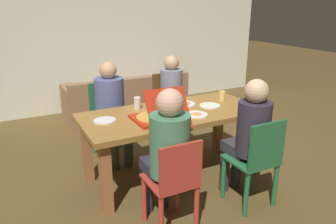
{
  "coord_description": "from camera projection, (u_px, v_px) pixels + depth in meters",
  "views": [
    {
      "loc": [
        -1.56,
        -2.89,
        1.86
      ],
      "look_at": [
        0.0,
        0.1,
        0.72
      ],
      "focal_mm": 35.11,
      "sensor_mm": 36.0,
      "label": 1
    }
  ],
  "objects": [
    {
      "name": "drinking_glass_0",
      "position": [
        254.0,
        103.0,
        3.57
      ],
      "size": [
        0.07,
        0.07,
        0.11
      ],
      "primitive_type": "cylinder",
      "color": "#E5C55B",
      "rests_on": "dining_table"
    },
    {
      "name": "drinking_glass_1",
      "position": [
        137.0,
        103.0,
        3.55
      ],
      "size": [
        0.07,
        0.07,
        0.13
      ],
      "primitive_type": "cylinder",
      "color": "silver",
      "rests_on": "dining_table"
    },
    {
      "name": "person_0",
      "position": [
        167.0,
        148.0,
        2.68
      ],
      "size": [
        0.33,
        0.5,
        1.24
      ],
      "color": "#2D2B3B",
      "rests_on": "ground"
    },
    {
      "name": "plate_0",
      "position": [
        105.0,
        120.0,
        3.2
      ],
      "size": [
        0.22,
        0.22,
        0.01
      ],
      "color": "white",
      "rests_on": "dining_table"
    },
    {
      "name": "chair_3",
      "position": [
        168.0,
        106.0,
        4.46
      ],
      "size": [
        0.4,
        0.38,
        0.95
      ],
      "color": "brown",
      "rests_on": "ground"
    },
    {
      "name": "couch",
      "position": [
        126.0,
        101.0,
        5.56
      ],
      "size": [
        1.99,
        0.85,
        0.72
      ],
      "color": "#916849",
      "rests_on": "ground"
    },
    {
      "name": "chair_2",
      "position": [
        256.0,
        161.0,
        3.01
      ],
      "size": [
        0.41,
        0.4,
        0.88
      ],
      "color": "#24673A",
      "rests_on": "ground"
    },
    {
      "name": "plate_3",
      "position": [
        196.0,
        114.0,
        3.37
      ],
      "size": [
        0.24,
        0.24,
        0.03
      ],
      "color": "white",
      "rests_on": "dining_table"
    },
    {
      "name": "person_1",
      "position": [
        111.0,
        104.0,
        3.9
      ],
      "size": [
        0.35,
        0.56,
        1.2
      ],
      "color": "#38443E",
      "rests_on": "ground"
    },
    {
      "name": "plate_1",
      "position": [
        210.0,
        106.0,
        3.66
      ],
      "size": [
        0.23,
        0.23,
        0.01
      ],
      "color": "white",
      "rests_on": "dining_table"
    },
    {
      "name": "chair_0",
      "position": [
        174.0,
        183.0,
        2.66
      ],
      "size": [
        0.39,
        0.4,
        0.85
      ],
      "color": "#B9372B",
      "rests_on": "ground"
    },
    {
      "name": "person_2",
      "position": [
        249.0,
        132.0,
        3.04
      ],
      "size": [
        0.3,
        0.48,
        1.22
      ],
      "color": "#313138",
      "rests_on": "ground"
    },
    {
      "name": "chair_1",
      "position": [
        109.0,
        117.0,
        4.09
      ],
      "size": [
        0.42,
        0.46,
        0.92
      ],
      "color": "#286141",
      "rests_on": "ground"
    },
    {
      "name": "plate_2",
      "position": [
        184.0,
        104.0,
        3.72
      ],
      "size": [
        0.26,
        0.26,
        0.03
      ],
      "color": "white",
      "rests_on": "dining_table"
    },
    {
      "name": "ground_plane",
      "position": [
        172.0,
        175.0,
        3.7
      ],
      "size": [
        20.0,
        20.0,
        0.0
      ],
      "primitive_type": "plane",
      "color": "brown"
    },
    {
      "name": "drinking_glass_2",
      "position": [
        222.0,
        96.0,
        3.84
      ],
      "size": [
        0.07,
        0.07,
        0.12
      ],
      "primitive_type": "cylinder",
      "color": "#E7C15E",
      "rests_on": "dining_table"
    },
    {
      "name": "dining_table",
      "position": [
        172.0,
        122.0,
        3.5
      ],
      "size": [
        1.92,
        0.87,
        0.75
      ],
      "color": "olive",
      "rests_on": "ground"
    },
    {
      "name": "person_3",
      "position": [
        173.0,
        95.0,
        4.29
      ],
      "size": [
        0.29,
        0.46,
        1.21
      ],
      "color": "#444345",
      "rests_on": "ground"
    },
    {
      "name": "pizza_box_0",
      "position": [
        157.0,
        117.0,
        3.17
      ],
      "size": [
        0.4,
        0.61,
        0.37
      ],
      "color": "red",
      "rests_on": "dining_table"
    },
    {
      "name": "back_wall",
      "position": [
        94.0,
        35.0,
        5.72
      ],
      "size": [
        6.86,
        0.12,
        2.6
      ],
      "primitive_type": "cube",
      "color": "silver",
      "rests_on": "ground"
    }
  ]
}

